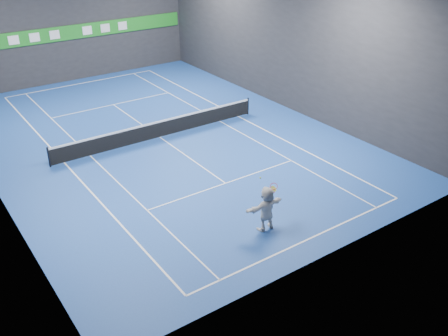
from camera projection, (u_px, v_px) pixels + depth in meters
ground at (160, 137)px, 28.04m from camera, size 26.00×26.00×0.00m
wall_back at (69, 18)px, 35.38m from camera, size 18.00×0.10×9.00m
wall_front at (340, 145)px, 16.52m from camera, size 18.00×0.10×9.00m
wall_right at (286, 36)px, 30.52m from camera, size 0.10×26.00×9.00m
baseline_near at (307, 240)px, 19.42m from camera, size 10.98×0.08×0.01m
baseline_far at (83, 83)px, 36.66m from camera, size 10.98×0.08×0.01m
sideline_doubles_left at (65, 163)px, 25.26m from camera, size 0.08×23.78×0.01m
sideline_doubles_right at (239, 117)px, 30.83m from camera, size 0.08×23.78×0.01m
sideline_singles_left at (91, 156)px, 25.96m from camera, size 0.06×23.78×0.01m
sideline_singles_right at (220, 121)px, 30.13m from camera, size 0.06×23.78×0.01m
service_line_near at (226, 183)px, 23.40m from camera, size 8.23×0.06×0.01m
service_line_far at (113, 105)px, 32.68m from camera, size 8.23×0.06×0.01m
center_service_line at (160, 137)px, 28.04m from camera, size 0.06×12.80×0.01m
player at (266, 209)px, 19.68m from camera, size 1.77×0.57×1.90m
tennis_ball at (260, 178)px, 18.88m from camera, size 0.07×0.07×0.07m
tennis_net at (160, 129)px, 27.79m from camera, size 12.50×0.10×1.07m
sponsor_banner at (71, 32)px, 35.80m from camera, size 17.64×0.11×1.00m
tennis_racket at (273, 188)px, 19.53m from camera, size 0.37×0.35×0.76m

